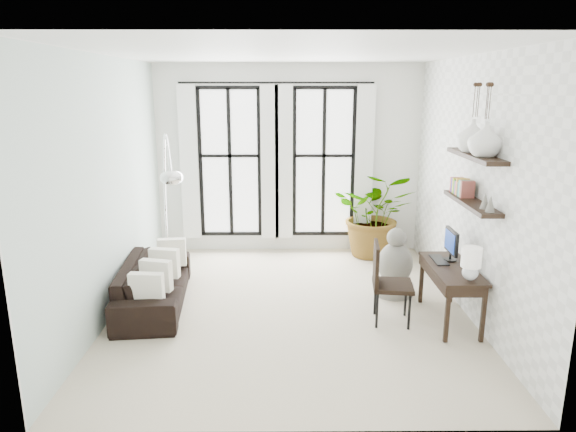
{
  "coord_description": "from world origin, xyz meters",
  "views": [
    {
      "loc": [
        -0.08,
        -6.24,
        2.82
      ],
      "look_at": [
        -0.03,
        0.3,
        1.16
      ],
      "focal_mm": 32.0,
      "sensor_mm": 36.0,
      "label": 1
    }
  ],
  "objects_px": {
    "plant": "(375,214)",
    "desk_chair": "(385,278)",
    "desk": "(453,271)",
    "buddha": "(395,267)",
    "arc_lamp": "(167,169)",
    "sofa": "(154,284)"
  },
  "relations": [
    {
      "from": "desk_chair",
      "to": "arc_lamp",
      "type": "height_order",
      "value": "arc_lamp"
    },
    {
      "from": "buddha",
      "to": "sofa",
      "type": "bearing_deg",
      "value": -174.31
    },
    {
      "from": "desk",
      "to": "desk_chair",
      "type": "xyz_separation_m",
      "value": [
        -0.8,
        0.05,
        -0.11
      ]
    },
    {
      "from": "desk_chair",
      "to": "arc_lamp",
      "type": "xyz_separation_m",
      "value": [
        -2.85,
        1.2,
        1.14
      ]
    },
    {
      "from": "plant",
      "to": "buddha",
      "type": "height_order",
      "value": "plant"
    },
    {
      "from": "plant",
      "to": "desk_chair",
      "type": "height_order",
      "value": "plant"
    },
    {
      "from": "desk",
      "to": "arc_lamp",
      "type": "distance_m",
      "value": 3.99
    },
    {
      "from": "sofa",
      "to": "arc_lamp",
      "type": "relative_size",
      "value": 0.91
    },
    {
      "from": "plant",
      "to": "desk",
      "type": "xyz_separation_m",
      "value": [
        0.49,
        -2.6,
        -0.06
      ]
    },
    {
      "from": "arc_lamp",
      "to": "buddha",
      "type": "relative_size",
      "value": 2.31
    },
    {
      "from": "desk",
      "to": "arc_lamp",
      "type": "xyz_separation_m",
      "value": [
        -3.65,
        1.25,
        1.04
      ]
    },
    {
      "from": "sofa",
      "to": "plant",
      "type": "relative_size",
      "value": 1.36
    },
    {
      "from": "sofa",
      "to": "desk",
      "type": "xyz_separation_m",
      "value": [
        3.75,
        -0.58,
        0.39
      ]
    },
    {
      "from": "desk",
      "to": "buddha",
      "type": "relative_size",
      "value": 1.25
    },
    {
      "from": "plant",
      "to": "desk_chair",
      "type": "distance_m",
      "value": 2.57
    },
    {
      "from": "sofa",
      "to": "plant",
      "type": "xyz_separation_m",
      "value": [
        3.26,
        2.02,
        0.44
      ]
    },
    {
      "from": "desk",
      "to": "desk_chair",
      "type": "distance_m",
      "value": 0.81
    },
    {
      "from": "plant",
      "to": "sofa",
      "type": "bearing_deg",
      "value": -148.2
    },
    {
      "from": "sofa",
      "to": "arc_lamp",
      "type": "xyz_separation_m",
      "value": [
        0.1,
        0.67,
        1.42
      ]
    },
    {
      "from": "arc_lamp",
      "to": "desk_chair",
      "type": "bearing_deg",
      "value": -22.84
    },
    {
      "from": "sofa",
      "to": "plant",
      "type": "bearing_deg",
      "value": -63.54
    },
    {
      "from": "sofa",
      "to": "desk",
      "type": "relative_size",
      "value": 1.67
    }
  ]
}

